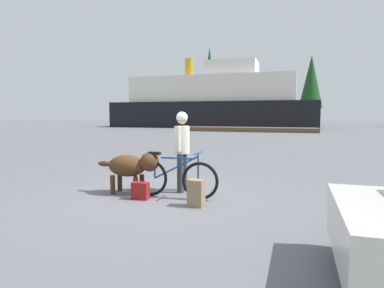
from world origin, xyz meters
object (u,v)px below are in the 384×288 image
at_px(dog, 132,166).
at_px(sailboat_moored, 241,123).
at_px(handbag_pannier, 140,191).
at_px(ferry_boat, 213,103).
at_px(backpack, 196,193).
at_px(bicycle, 174,178).
at_px(person_cyclist, 182,144).

distance_m(dog, sailboat_moored, 36.62).
bearing_deg(handbag_pannier, dog, 136.91).
distance_m(dog, ferry_boat, 35.78).
bearing_deg(backpack, sailboat_moored, 98.12).
bearing_deg(backpack, bicycle, 142.06).
bearing_deg(person_cyclist, bicycle, -88.12).
bearing_deg(handbag_pannier, backpack, -7.13).
xyz_separation_m(handbag_pannier, sailboat_moored, (-4.09, 36.77, 0.33)).
relative_size(person_cyclist, dog, 1.21).
height_order(person_cyclist, dog, person_cyclist).
bearing_deg(ferry_boat, bicycle, -77.05).
distance_m(bicycle, person_cyclist, 0.82).
bearing_deg(dog, bicycle, -0.95).
distance_m(bicycle, backpack, 0.78).
xyz_separation_m(dog, backpack, (1.54, -0.49, -0.34)).
bearing_deg(sailboat_moored, bicycle, -82.71).
relative_size(handbag_pannier, ferry_boat, 0.01).
bearing_deg(dog, sailboat_moored, 95.84).
height_order(bicycle, ferry_boat, ferry_boat).
bearing_deg(dog, ferry_boat, 101.49).
relative_size(dog, ferry_boat, 0.05).
relative_size(person_cyclist, sailboat_moored, 0.21).
bearing_deg(bicycle, handbag_pannier, -150.62).
bearing_deg(bicycle, sailboat_moored, 97.29).
relative_size(backpack, ferry_boat, 0.02).
bearing_deg(dog, backpack, -17.52).
bearing_deg(sailboat_moored, dog, -84.16).
distance_m(bicycle, dog, 0.96).
distance_m(bicycle, ferry_boat, 36.01).
xyz_separation_m(bicycle, handbag_pannier, (-0.57, -0.32, -0.23)).
bearing_deg(person_cyclist, dog, -150.51).
relative_size(dog, handbag_pannier, 4.23).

